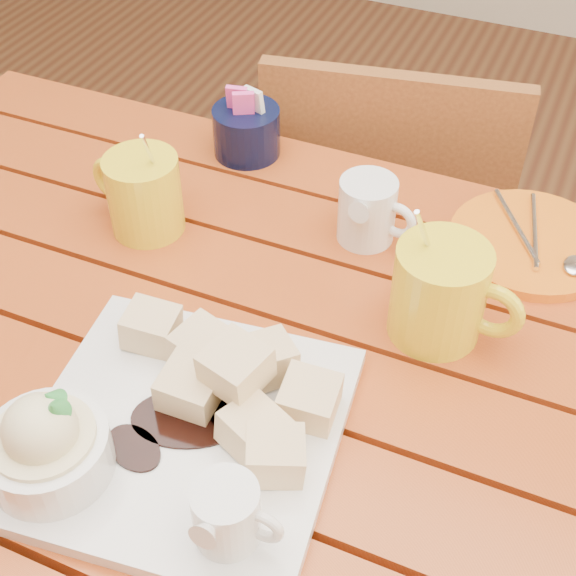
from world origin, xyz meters
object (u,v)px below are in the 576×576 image
at_px(orange_saucer, 532,243).
at_px(coffee_mug_left, 142,192).
at_px(dessert_plate, 159,428).
at_px(chair_far, 385,231).
at_px(table, 235,408).
at_px(coffee_mug_right, 442,292).

bearing_deg(orange_saucer, coffee_mug_left, -161.52).
height_order(dessert_plate, orange_saucer, dessert_plate).
bearing_deg(chair_far, dessert_plate, 79.06).
bearing_deg(orange_saucer, table, -132.17).
height_order(dessert_plate, coffee_mug_left, coffee_mug_left).
relative_size(coffee_mug_right, orange_saucer, 0.84).
height_order(coffee_mug_left, coffee_mug_right, coffee_mug_right).
distance_m(coffee_mug_right, chair_far, 0.62).
bearing_deg(chair_far, coffee_mug_left, 56.09).
xyz_separation_m(dessert_plate, coffee_mug_left, (-0.19, 0.29, 0.02)).
distance_m(table, dessert_plate, 0.20).
xyz_separation_m(dessert_plate, coffee_mug_right, (0.20, 0.26, 0.03)).
bearing_deg(table, coffee_mug_right, 29.53).
xyz_separation_m(coffee_mug_left, orange_saucer, (0.45, 0.15, -0.05)).
bearing_deg(dessert_plate, chair_far, 89.66).
relative_size(dessert_plate, coffee_mug_left, 2.13).
height_order(coffee_mug_right, orange_saucer, coffee_mug_right).
distance_m(coffee_mug_left, coffee_mug_right, 0.38).
distance_m(dessert_plate, coffee_mug_right, 0.32).
bearing_deg(orange_saucer, chair_far, 131.85).
bearing_deg(table, chair_far, 89.68).
height_order(coffee_mug_right, chair_far, coffee_mug_right).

